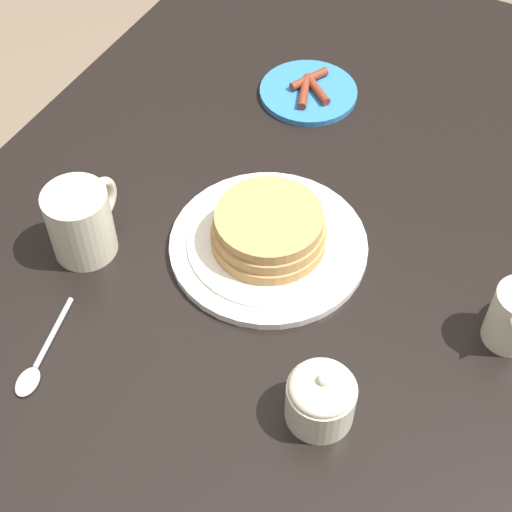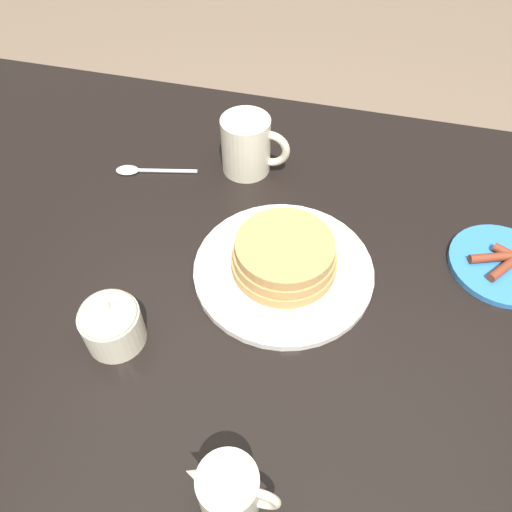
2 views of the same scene
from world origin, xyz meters
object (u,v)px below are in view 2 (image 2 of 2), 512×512
Objects in this scene: coffee_mug at (248,145)px; creamer_pitcher at (229,491)px; sugar_bowl at (111,323)px; spoon at (142,170)px; pancake_plate at (284,263)px; side_plate_bacon at (502,264)px.

coffee_mug is 1.19× the size of creamer_pitcher.
spoon is (-0.10, 0.33, -0.04)m from sugar_bowl.
creamer_pitcher is (0.01, -0.33, 0.02)m from pancake_plate.
coffee_mug is 0.82× the size of spoon.
coffee_mug is (-0.44, 0.13, 0.05)m from side_plate_bacon.
sugar_bowl is at bearing -139.70° from pancake_plate.
pancake_plate is 0.34m from spoon.
creamer_pitcher reaches higher than side_plate_bacon.
pancake_plate is at bearing -62.89° from coffee_mug.
coffee_mug is at bearing 117.11° from pancake_plate.
coffee_mug is 1.45× the size of sugar_bowl.
coffee_mug is at bearing 17.32° from spoon.
sugar_bowl is at bearing 142.17° from creamer_pitcher.
creamer_pitcher is at bearing -57.81° from spoon.
creamer_pitcher is at bearing -126.07° from side_plate_bacon.
creamer_pitcher is 0.27m from sugar_bowl.
spoon is (-0.19, -0.06, -0.05)m from coffee_mug.
sugar_bowl is (-0.21, 0.16, -0.01)m from creamer_pitcher.
spoon is at bearing -162.68° from coffee_mug.
pancake_plate reaches higher than spoon.
creamer_pitcher is at bearing -37.83° from sugar_bowl.
coffee_mug is 0.40m from sugar_bowl.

